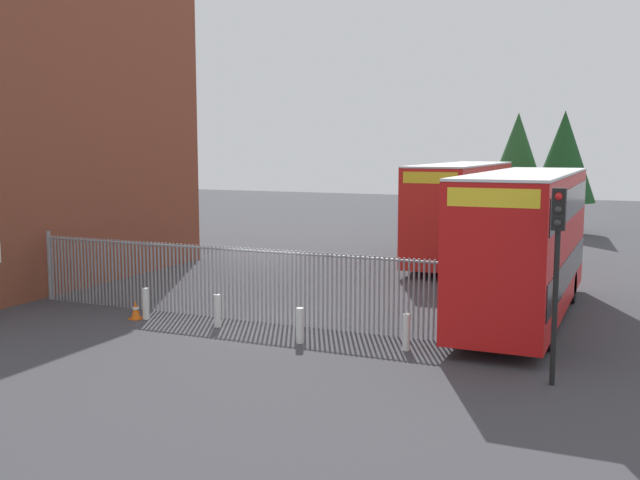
# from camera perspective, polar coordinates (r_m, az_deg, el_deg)

# --- Properties ---
(ground_plane) EXTENTS (100.00, 100.00, 0.00)m
(ground_plane) POSITION_cam_1_polar(r_m,az_deg,el_deg) (29.17, 3.18, -3.00)
(ground_plane) COLOR #3D3D42
(palisade_fence) EXTENTS (15.05, 0.14, 2.35)m
(palisade_fence) POSITION_cam_1_polar(r_m,az_deg,el_deg) (22.16, -6.13, -3.18)
(palisade_fence) COLOR gray
(palisade_fence) RESTS_ON ground
(double_decker_bus_near_gate) EXTENTS (2.54, 10.81, 4.42)m
(double_decker_bus_near_gate) POSITION_cam_1_polar(r_m,az_deg,el_deg) (22.87, 15.60, 0.06)
(double_decker_bus_near_gate) COLOR red
(double_decker_bus_near_gate) RESTS_ON ground
(double_decker_bus_behind_fence_left) EXTENTS (2.54, 10.81, 4.42)m
(double_decker_bus_behind_fence_left) POSITION_cam_1_polar(r_m,az_deg,el_deg) (33.68, 10.88, 2.41)
(double_decker_bus_behind_fence_left) COLOR red
(double_decker_bus_behind_fence_left) RESTS_ON ground
(bollard_near_left) EXTENTS (0.20, 0.20, 0.95)m
(bollard_near_left) POSITION_cam_1_polar(r_m,az_deg,el_deg) (22.87, -13.31, -4.81)
(bollard_near_left) COLOR silver
(bollard_near_left) RESTS_ON ground
(bollard_center_front) EXTENTS (0.20, 0.20, 0.95)m
(bollard_center_front) POSITION_cam_1_polar(r_m,az_deg,el_deg) (21.51, -7.93, -5.44)
(bollard_center_front) COLOR silver
(bollard_center_front) RESTS_ON ground
(bollard_near_right) EXTENTS (0.20, 0.20, 0.95)m
(bollard_near_right) POSITION_cam_1_polar(r_m,az_deg,el_deg) (19.60, -1.57, -6.63)
(bollard_near_right) COLOR silver
(bollard_near_right) RESTS_ON ground
(bollard_far_right) EXTENTS (0.20, 0.20, 0.95)m
(bollard_far_right) POSITION_cam_1_polar(r_m,az_deg,el_deg) (19.05, 6.69, -7.08)
(bollard_far_right) COLOR silver
(bollard_far_right) RESTS_ON ground
(traffic_cone_by_gate) EXTENTS (0.34, 0.34, 0.59)m
(traffic_cone_by_gate) POSITION_cam_1_polar(r_m,az_deg,el_deg) (22.97, -14.06, -5.26)
(traffic_cone_by_gate) COLOR orange
(traffic_cone_by_gate) RESTS_ON ground
(traffic_light_kerbside) EXTENTS (0.28, 0.33, 4.30)m
(traffic_light_kerbside) POSITION_cam_1_polar(r_m,az_deg,el_deg) (16.51, 17.86, -0.72)
(traffic_light_kerbside) COLOR black
(traffic_light_kerbside) RESTS_ON ground
(tree_tall_back) EXTENTS (3.81, 3.81, 7.32)m
(tree_tall_back) POSITION_cam_1_polar(r_m,az_deg,el_deg) (46.62, 18.33, 6.14)
(tree_tall_back) COLOR #4C3823
(tree_tall_back) RESTS_ON ground
(tree_short_side) EXTENTS (3.83, 3.83, 7.33)m
(tree_short_side) POSITION_cam_1_polar(r_m,az_deg,el_deg) (48.84, 15.02, 6.28)
(tree_short_side) COLOR #4C3823
(tree_short_side) RESTS_ON ground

